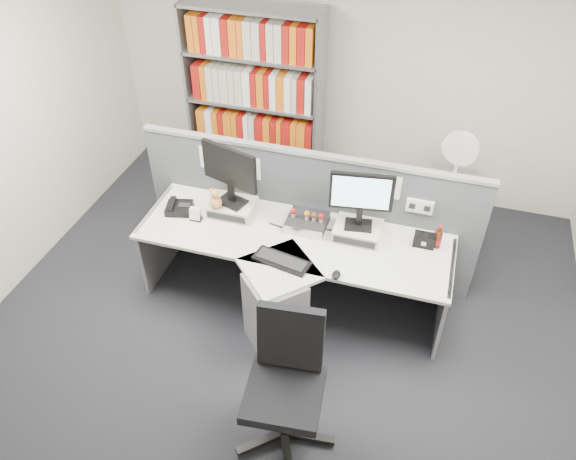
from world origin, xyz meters
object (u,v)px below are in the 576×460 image
(speaker, at_px, (424,240))
(desk_phone, at_px, (179,208))
(desktop_pc, at_px, (307,222))
(filing_cabinet, at_px, (446,213))
(cola_bottle, at_px, (438,239))
(monitor_right, at_px, (361,196))
(keyboard, at_px, (282,261))
(desk, at_px, (286,277))
(office_chair, at_px, (286,379))
(shelving_unit, at_px, (255,105))
(mouse, at_px, (336,275))
(desk_calendar, at_px, (196,215))
(desk_fan, at_px, (460,151))
(monitor_left, at_px, (230,171))

(speaker, bearing_deg, desk_phone, -175.73)
(desktop_pc, relative_size, filing_cabinet, 0.47)
(cola_bottle, height_order, filing_cabinet, cola_bottle)
(monitor_right, height_order, keyboard, monitor_right)
(desk, distance_m, office_chair, 1.08)
(shelving_unit, xyz_separation_m, office_chair, (1.22, -2.88, -0.41))
(desk, bearing_deg, keyboard, -92.24)
(shelving_unit, bearing_deg, mouse, -56.01)
(speaker, bearing_deg, cola_bottle, 9.19)
(desk_calendar, distance_m, office_chair, 1.71)
(desk_phone, xyz_separation_m, filing_cabinet, (2.26, 1.14, -0.41))
(desktop_pc, distance_m, desk_phone, 1.13)
(desk, xyz_separation_m, desk_fan, (1.20, 1.40, 0.60))
(desktop_pc, xyz_separation_m, keyboard, (-0.07, -0.48, -0.03))
(monitor_left, bearing_deg, mouse, -26.70)
(desk_calendar, bearing_deg, filing_cabinet, 30.36)
(monitor_left, height_order, mouse, monitor_left)
(desk, height_order, speaker, speaker)
(desk, height_order, monitor_right, monitor_right)
(desk_phone, height_order, speaker, speaker)
(monitor_left, distance_m, filing_cabinet, 2.21)
(mouse, height_order, filing_cabinet, mouse)
(keyboard, bearing_deg, desktop_pc, 81.25)
(filing_cabinet, distance_m, office_chair, 2.59)
(desk, xyz_separation_m, shelving_unit, (-0.90, 1.85, 0.52))
(desktop_pc, height_order, filing_cabinet, desktop_pc)
(desktop_pc, xyz_separation_m, cola_bottle, (1.07, 0.05, 0.04))
(speaker, height_order, shelving_unit, shelving_unit)
(monitor_right, bearing_deg, filing_cabinet, 55.38)
(mouse, height_order, desk_fan, desk_fan)
(desk, height_order, monitor_left, monitor_left)
(monitor_right, distance_m, keyboard, 0.80)
(cola_bottle, distance_m, filing_cabinet, 1.07)
(desk_phone, xyz_separation_m, shelving_unit, (0.16, 1.59, 0.22))
(monitor_left, distance_m, desktop_pc, 0.77)
(cola_bottle, bearing_deg, keyboard, -154.73)
(desktop_pc, height_order, desk_calendar, desk_calendar)
(mouse, bearing_deg, speaker, 43.10)
(monitor_left, bearing_deg, keyboard, -39.36)
(desk_fan, relative_size, office_chair, 0.53)
(desk_phone, xyz_separation_m, desk_fan, (2.26, 1.14, 0.30))
(monitor_right, distance_m, mouse, 0.65)
(cola_bottle, xyz_separation_m, filing_cabinet, (0.06, 0.97, -0.45))
(keyboard, relative_size, mouse, 4.63)
(shelving_unit, bearing_deg, monitor_right, -46.33)
(cola_bottle, xyz_separation_m, shelving_unit, (-2.04, 1.42, 0.18))
(desktop_pc, relative_size, desk_phone, 1.27)
(desk_phone, xyz_separation_m, desk_calendar, (0.19, -0.07, 0.02))
(desktop_pc, bearing_deg, office_chair, -80.11)
(monitor_right, xyz_separation_m, desk_calendar, (-1.36, -0.19, -0.35))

